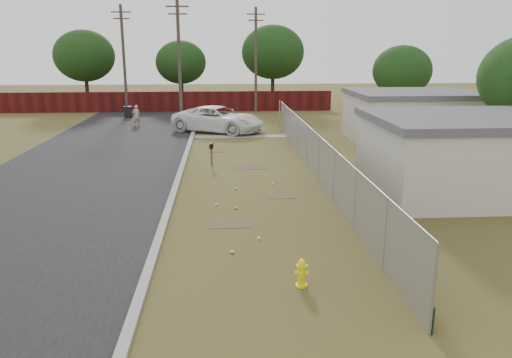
{
  "coord_description": "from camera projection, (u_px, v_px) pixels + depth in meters",
  "views": [
    {
      "loc": [
        -1.02,
        -20.71,
        5.65
      ],
      "look_at": [
        0.15,
        -3.53,
        1.1
      ],
      "focal_mm": 35.0,
      "sensor_mm": 36.0,
      "label": 1
    }
  ],
  "objects": [
    {
      "name": "scattered_litter",
      "position": [
        249.0,
        194.0,
        19.67
      ],
      "size": [
        2.89,
        11.48,
        0.07
      ],
      "color": "silver",
      "rests_on": "ground"
    },
    {
      "name": "utility_poles",
      "position": [
        188.0,
        60.0,
        39.98
      ],
      "size": [
        12.6,
        8.24,
        9.0
      ],
      "color": "#483C30",
      "rests_on": "ground"
    },
    {
      "name": "horizon_trees",
      "position": [
        243.0,
        60.0,
        43.08
      ],
      "size": [
        33.32,
        31.94,
        7.78
      ],
      "color": "#312216",
      "rests_on": "ground"
    },
    {
      "name": "pedestrian",
      "position": [
        136.0,
        115.0,
        36.94
      ],
      "size": [
        0.62,
        0.46,
        1.54
      ],
      "primitive_type": "imported",
      "rotation": [
        0.0,
        0.0,
        3.32
      ],
      "color": "tan",
      "rests_on": "ground"
    },
    {
      "name": "pickup_truck",
      "position": [
        218.0,
        119.0,
        34.21
      ],
      "size": [
        6.96,
        5.65,
        1.76
      ],
      "primitive_type": "imported",
      "rotation": [
        0.0,
        0.0,
        1.06
      ],
      "color": "white",
      "rests_on": "ground"
    },
    {
      "name": "trash_bin",
      "position": [
        128.0,
        112.0,
        41.25
      ],
      "size": [
        0.78,
        0.77,
        0.93
      ],
      "color": "black",
      "rests_on": "ground"
    },
    {
      "name": "ground",
      "position": [
        247.0,
        183.0,
        21.49
      ],
      "size": [
        120.0,
        120.0,
        0.0
      ],
      "primitive_type": "plane",
      "color": "brown",
      "rests_on": "ground"
    },
    {
      "name": "street",
      "position": [
        123.0,
        148.0,
        28.8
      ],
      "size": [
        15.1,
        60.0,
        0.12
      ],
      "color": "black",
      "rests_on": "ground"
    },
    {
      "name": "fire_hydrant",
      "position": [
        302.0,
        273.0,
        12.1
      ],
      "size": [
        0.34,
        0.35,
        0.74
      ],
      "color": "yellow",
      "rests_on": "ground"
    },
    {
      "name": "houses",
      "position": [
        439.0,
        132.0,
        24.74
      ],
      "size": [
        9.3,
        17.24,
        3.1
      ],
      "color": "beige",
      "rests_on": "ground"
    },
    {
      "name": "chainlink_fence",
      "position": [
        315.0,
        159.0,
        22.48
      ],
      "size": [
        0.1,
        27.06,
        2.02
      ],
      "color": "gray",
      "rests_on": "ground"
    },
    {
      "name": "privacy_fence",
      "position": [
        167.0,
        102.0,
        44.98
      ],
      "size": [
        30.0,
        0.12,
        1.8
      ],
      "primitive_type": "cube",
      "color": "#47100F",
      "rests_on": "ground"
    },
    {
      "name": "mailbox",
      "position": [
        211.0,
        148.0,
        24.43
      ],
      "size": [
        0.2,
        0.49,
        1.12
      ],
      "color": "brown",
      "rests_on": "ground"
    }
  ]
}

